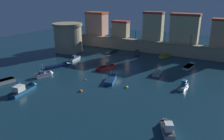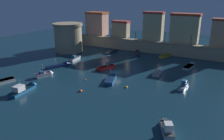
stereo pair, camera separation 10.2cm
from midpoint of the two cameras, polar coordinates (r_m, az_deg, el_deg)
name	(u,v)px [view 2 (the right image)]	position (r m, az deg, el deg)	size (l,w,h in m)	color
ground_plane	(115,73)	(54.50, 0.95, -0.66)	(135.07, 135.07, 0.00)	#112D3D
quay_wall	(148,46)	(74.92, 9.35, 5.98)	(52.95, 2.40, 3.83)	tan
old_town_backdrop	(148,27)	(77.17, 9.26, 10.84)	(49.80, 5.06, 9.37)	tan
fortress_tower	(68,37)	(76.03, -11.09, 8.22)	(9.65, 9.65, 9.35)	tan
quay_lamp_0	(111,30)	(79.72, -0.17, 10.11)	(0.32, 0.32, 3.61)	black
quay_lamp_1	(136,33)	(75.79, 6.12, 9.36)	(0.32, 0.32, 3.16)	black
quay_lamp_2	(165,35)	(72.62, 13.49, 8.72)	(0.32, 0.32, 3.50)	black
quay_lamp_3	(191,38)	(71.05, 19.70, 7.81)	(0.32, 0.32, 3.22)	black
moored_boat_0	(137,52)	(73.31, 6.49, 4.48)	(3.69, 6.58, 1.31)	#333338
moored_boat_1	(25,88)	(47.28, -21.27, -4.41)	(2.53, 7.18, 3.40)	#195689
moored_boat_2	(191,66)	(62.61, 19.51, 1.08)	(2.75, 6.46, 1.61)	white
moored_boat_3	(166,127)	(32.98, 13.82, -13.87)	(3.49, 5.25, 2.08)	silver
moored_boat_4	(158,72)	(54.76, 11.75, -0.60)	(1.88, 4.40, 2.82)	silver
moored_boat_5	(184,85)	(48.15, 18.08, -3.66)	(1.48, 4.75, 1.90)	white
moored_boat_6	(76,58)	(66.33, -9.15, 3.05)	(1.71, 5.76, 2.35)	silver
moored_boat_7	(110,52)	(73.11, -0.41, 4.61)	(1.81, 7.35, 1.06)	#333338
moored_boat_8	(46,74)	(54.25, -16.58, -1.01)	(3.16, 4.74, 3.54)	white
moored_boat_9	(104,67)	(56.71, -1.95, 0.66)	(3.83, 5.79, 1.99)	red
moored_boat_10	(111,78)	(49.75, -0.08, -2.14)	(3.45, 6.28, 3.20)	#195689
moored_boat_11	(166,55)	(71.09, 13.79, 3.71)	(2.90, 5.59, 3.01)	gold
moored_boat_12	(61,65)	(60.79, -12.89, 1.22)	(4.33, 7.06, 2.88)	navy
mooring_buoy_0	(85,80)	(50.20, -6.79, -2.52)	(0.46, 0.46, 0.46)	#EA4C19
mooring_buoy_1	(126,87)	(45.91, 3.74, -4.49)	(0.68, 0.68, 0.68)	yellow
mooring_buoy_2	(80,91)	(44.44, -8.03, -5.45)	(0.74, 0.74, 0.74)	#EA4C19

